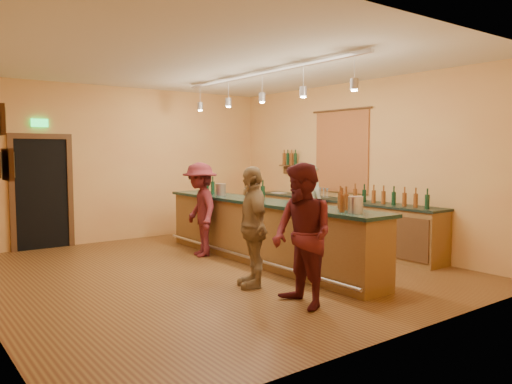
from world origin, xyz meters
TOP-DOWN VIEW (x-y plane):
  - floor at (0.00, 0.00)m, footprint 7.00×7.00m
  - ceiling at (0.00, 0.00)m, footprint 6.50×7.00m
  - wall_back at (0.00, 3.50)m, footprint 6.50×0.02m
  - wall_front at (0.00, -3.50)m, footprint 6.50×0.02m
  - wall_right at (3.25, 0.00)m, footprint 0.02×7.00m
  - doorway at (-1.70, 3.47)m, footprint 1.15×0.09m
  - tapestry at (3.23, 0.40)m, footprint 0.03×1.40m
  - bottle_shelf at (3.17, 1.90)m, footprint 0.17×0.55m
  - back_counter at (2.97, 0.18)m, footprint 0.60×4.55m
  - tasting_bar at (0.94, -0.00)m, footprint 0.73×5.10m
  - pendant_track at (0.94, -0.00)m, footprint 0.11×4.60m
  - bartender at (2.43, 0.42)m, footprint 0.46×0.64m
  - customer_a at (-0.14, -2.20)m, footprint 0.75×0.92m
  - customer_b at (-0.06, -1.10)m, footprint 0.75×1.06m
  - customer_c at (0.39, 1.09)m, footprint 0.87×1.20m
  - bar_stool at (2.37, 1.90)m, footprint 0.31×0.31m

SIDE VIEW (x-z plane):
  - floor at x=0.00m, z-range 0.00..0.00m
  - bar_stool at x=2.37m, z-range 0.17..0.80m
  - back_counter at x=2.97m, z-range -0.15..1.12m
  - tasting_bar at x=0.94m, z-range -0.08..1.30m
  - bartender at x=2.43m, z-range 0.00..1.64m
  - customer_b at x=-0.06m, z-range 0.00..1.66m
  - customer_c at x=0.39m, z-range 0.00..1.67m
  - customer_a at x=-0.14m, z-range 0.00..1.73m
  - doorway at x=-1.70m, z-range -0.11..2.36m
  - wall_back at x=0.00m, z-range 0.00..3.20m
  - wall_front at x=0.00m, z-range 0.00..3.20m
  - wall_right at x=3.25m, z-range 0.00..3.20m
  - bottle_shelf at x=3.17m, z-range 1.39..1.94m
  - tapestry at x=3.23m, z-range 1.05..2.65m
  - pendant_track at x=0.94m, z-range 2.73..3.24m
  - ceiling at x=0.00m, z-range 3.19..3.21m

